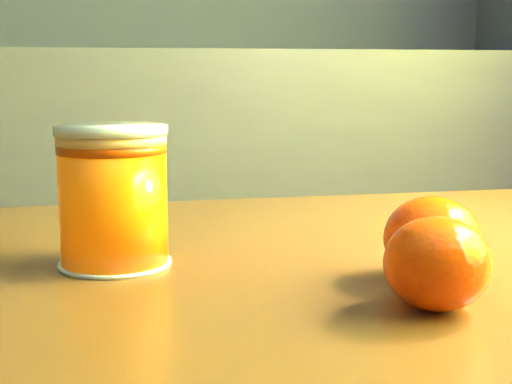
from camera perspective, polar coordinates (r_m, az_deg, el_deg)
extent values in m
cube|color=brown|center=(0.57, 7.89, -7.53)|extent=(0.97, 0.71, 0.04)
cylinder|color=#FF6505|center=(0.56, -11.32, -1.07)|extent=(0.08, 0.08, 0.09)
cylinder|color=#FFBF68|center=(0.55, -11.48, 4.14)|extent=(0.08, 0.08, 0.01)
cylinder|color=silver|center=(0.55, -11.50, 4.80)|extent=(0.09, 0.09, 0.01)
ellipsoid|color=#F34104|center=(0.46, 14.28, -5.58)|extent=(0.08, 0.08, 0.06)
ellipsoid|color=#F34104|center=(0.53, 13.90, -3.64)|extent=(0.09, 0.09, 0.06)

